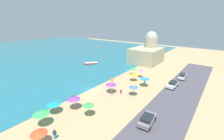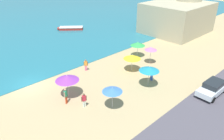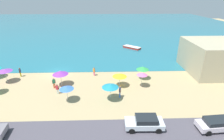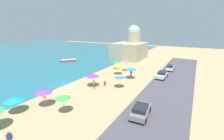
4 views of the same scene
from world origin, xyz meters
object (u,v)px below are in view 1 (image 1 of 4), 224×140
(bather_4, at_px, (121,92))
(beach_umbrella_9, at_px, (145,78))
(harbor_fortress, at_px, (148,52))
(beach_umbrella_2, at_px, (74,98))
(bather_2, at_px, (55,134))
(beach_umbrella_6, at_px, (41,113))
(beach_umbrella_10, at_px, (134,87))
(parked_car_2, at_px, (147,120))
(parked_car_1, at_px, (183,76))
(beach_umbrella_1, at_px, (111,84))
(beach_umbrella_3, at_px, (133,69))
(parked_car_4, at_px, (173,84))
(beach_umbrella_4, at_px, (134,74))
(bather_0, at_px, (112,91))
(beach_umbrella_0, at_px, (88,104))
(skiff_nearshore, at_px, (91,63))
(beach_umbrella_7, at_px, (39,132))
(beach_umbrella_5, at_px, (141,70))
(bather_5, at_px, (145,80))
(bather_3, at_px, (112,79))
(beach_umbrella_8, at_px, (53,104))
(bather_1, at_px, (73,98))

(bather_4, bearing_deg, beach_umbrella_9, -13.45)
(bather_4, height_order, harbor_fortress, harbor_fortress)
(beach_umbrella_2, bearing_deg, bather_2, -149.54)
(beach_umbrella_6, xyz_separation_m, beach_umbrella_10, (17.49, -6.39, -0.17))
(beach_umbrella_10, xyz_separation_m, parked_car_2, (-7.19, -6.61, -1.27))
(beach_umbrella_6, bearing_deg, parked_car_1, -19.84)
(beach_umbrella_1, distance_m, harbor_fortress, 30.56)
(beach_umbrella_3, bearing_deg, parked_car_4, -99.66)
(parked_car_4, xyz_separation_m, harbor_fortress, (18.65, 15.37, 3.09))
(beach_umbrella_4, distance_m, bather_0, 10.38)
(beach_umbrella_2, xyz_separation_m, beach_umbrella_3, (23.00, 0.53, -0.17))
(beach_umbrella_0, distance_m, skiff_nearshore, 33.21)
(beach_umbrella_1, height_order, harbor_fortress, harbor_fortress)
(beach_umbrella_7, distance_m, bather_2, 2.24)
(beach_umbrella_5, distance_m, parked_car_4, 9.74)
(beach_umbrella_1, relative_size, beach_umbrella_2, 1.06)
(beach_umbrella_2, bearing_deg, parked_car_4, -29.56)
(beach_umbrella_1, height_order, parked_car_1, beach_umbrella_1)
(beach_umbrella_10, distance_m, harbor_fortress, 29.84)
(bather_0, relative_size, harbor_fortress, 0.14)
(skiff_nearshore, bearing_deg, parked_car_2, -121.40)
(bather_5, relative_size, parked_car_1, 0.39)
(bather_3, height_order, skiff_nearshore, bather_3)
(beach_umbrella_2, distance_m, beach_umbrella_4, 18.97)
(beach_umbrella_6, bearing_deg, bather_3, 5.28)
(beach_umbrella_10, height_order, harbor_fortress, harbor_fortress)
(parked_car_2, bearing_deg, bather_5, 26.86)
(beach_umbrella_0, relative_size, beach_umbrella_2, 1.05)
(parked_car_4, relative_size, skiff_nearshore, 0.88)
(skiff_nearshore, bearing_deg, bather_3, -118.30)
(beach_umbrella_9, height_order, harbor_fortress, harbor_fortress)
(beach_umbrella_4, relative_size, beach_umbrella_6, 0.92)
(beach_umbrella_0, distance_m, beach_umbrella_7, 8.48)
(bather_0, xyz_separation_m, bather_3, (5.99, 4.51, -0.10))
(parked_car_2, bearing_deg, beach_umbrella_6, 128.39)
(harbor_fortress, bearing_deg, beach_umbrella_1, -170.70)
(beach_umbrella_4, distance_m, bather_4, 9.66)
(parked_car_1, xyz_separation_m, skiff_nearshore, (-4.92, 31.69, -0.47))
(beach_umbrella_8, height_order, harbor_fortress, harbor_fortress)
(beach_umbrella_2, relative_size, bather_2, 1.49)
(beach_umbrella_1, bearing_deg, bather_4, -88.96)
(beach_umbrella_9, xyz_separation_m, beach_umbrella_10, (-5.90, -0.18, -0.12))
(beach_umbrella_2, bearing_deg, parked_car_2, -71.86)
(beach_umbrella_1, bearing_deg, bather_2, -171.26)
(beach_umbrella_7, height_order, bather_5, beach_umbrella_7)
(beach_umbrella_0, xyz_separation_m, beach_umbrella_8, (-3.07, 5.62, -0.41))
(beach_umbrella_1, distance_m, bather_4, 3.01)
(bather_0, bearing_deg, beach_umbrella_0, -170.67)
(beach_umbrella_7, distance_m, harbor_fortress, 48.50)
(bather_1, bearing_deg, beach_umbrella_10, -39.45)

